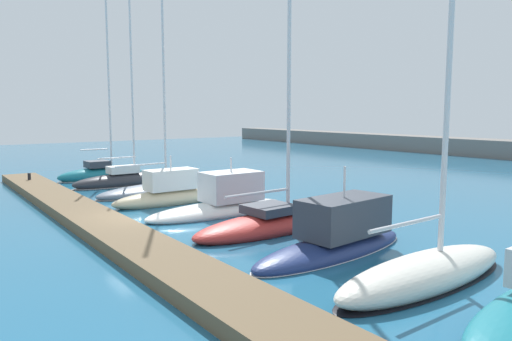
# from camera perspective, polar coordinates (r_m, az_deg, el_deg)

# --- Properties ---
(ground_plane) EXTENTS (120.00, 120.00, 0.00)m
(ground_plane) POSITION_cam_1_polar(r_m,az_deg,el_deg) (22.09, -13.65, -6.29)
(ground_plane) COLOR #236084
(dock_pier) EXTENTS (37.04, 2.20, 0.47)m
(dock_pier) POSITION_cam_1_polar(r_m,az_deg,el_deg) (21.51, -17.64, -6.13)
(dock_pier) COLOR brown
(dock_pier) RESTS_ON ground_plane
(sailboat_teal_nearest) EXTENTS (2.19, 6.45, 13.26)m
(sailboat_teal_nearest) POSITION_cam_1_polar(r_m,az_deg,el_deg) (37.57, -17.67, -0.31)
(sailboat_teal_nearest) COLOR #19707F
(sailboat_teal_nearest) RESTS_ON ground_plane
(sailboat_charcoal_second) EXTENTS (2.17, 7.63, 12.62)m
(sailboat_charcoal_second) POSITION_cam_1_polar(r_m,az_deg,el_deg) (34.16, -14.78, -1.02)
(sailboat_charcoal_second) COLOR #2D2D33
(sailboat_charcoal_second) RESTS_ON ground_plane
(sailboat_slate_third) EXTENTS (3.38, 8.20, 16.60)m
(sailboat_slate_third) POSITION_cam_1_polar(r_m,az_deg,el_deg) (30.33, -11.40, -2.10)
(sailboat_slate_third) COLOR slate
(sailboat_slate_third) RESTS_ON ground_plane
(motorboat_sand_fourth) EXTENTS (1.88, 6.85, 2.84)m
(motorboat_sand_fourth) POSITION_cam_1_polar(r_m,az_deg,el_deg) (26.91, -9.77, -2.60)
(motorboat_sand_fourth) COLOR beige
(motorboat_sand_fourth) RESTS_ON ground_plane
(motorboat_white_fifth) EXTENTS (2.46, 7.76, 3.01)m
(motorboat_white_fifth) POSITION_cam_1_polar(r_m,az_deg,el_deg) (23.99, -3.86, -3.72)
(motorboat_white_fifth) COLOR white
(motorboat_white_fifth) RESTS_ON ground_plane
(sailboat_red_sixth) EXTENTS (3.06, 8.53, 17.52)m
(sailboat_red_sixth) POSITION_cam_1_polar(r_m,az_deg,el_deg) (20.80, 2.39, -5.77)
(sailboat_red_sixth) COLOR #B72D28
(sailboat_red_sixth) RESTS_ON ground_plane
(motorboat_navy_seventh) EXTENTS (2.81, 7.70, 3.40)m
(motorboat_navy_seventh) POSITION_cam_1_polar(r_m,az_deg,el_deg) (17.64, 9.48, -7.73)
(motorboat_navy_seventh) COLOR navy
(motorboat_navy_seventh) RESTS_ON ground_plane
(sailboat_ivory_eighth) EXTENTS (2.13, 7.52, 14.72)m
(sailboat_ivory_eighth) POSITION_cam_1_polar(r_m,az_deg,el_deg) (15.20, 19.30, -10.85)
(sailboat_ivory_eighth) COLOR silver
(sailboat_ivory_eighth) RESTS_ON ground_plane
(dock_bollard) EXTENTS (0.20, 0.20, 0.44)m
(dock_bollard) POSITION_cam_1_polar(r_m,az_deg,el_deg) (35.53, -25.05, -0.63)
(dock_bollard) COLOR black
(dock_bollard) RESTS_ON dock_pier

